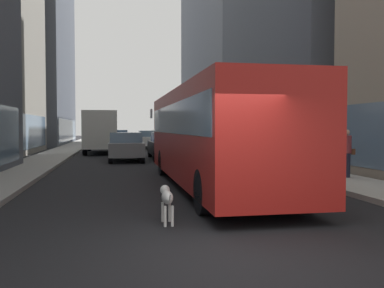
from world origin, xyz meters
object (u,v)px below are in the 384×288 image
(car_yellow_taxi, at_px, (159,138))
(box_truck, at_px, (101,131))
(car_grey_wagon, at_px, (126,147))
(car_blue_hatchback, at_px, (120,137))
(transit_bus, at_px, (211,131))
(car_black_suv, at_px, (166,146))
(car_white_van, at_px, (148,139))
(dalmatian_dog, at_px, (167,198))
(pedestrian_with_handbag, at_px, (347,153))

(car_yellow_taxi, height_order, box_truck, box_truck)
(car_yellow_taxi, bearing_deg, car_grey_wagon, -101.51)
(car_blue_hatchback, relative_size, car_yellow_taxi, 0.86)
(car_grey_wagon, bearing_deg, transit_bus, -77.58)
(car_black_suv, bearing_deg, car_blue_hatchback, 95.92)
(transit_bus, relative_size, car_yellow_taxi, 2.43)
(box_truck, bearing_deg, car_white_van, 58.11)
(box_truck, relative_size, dalmatian_dog, 7.79)
(car_blue_hatchback, relative_size, box_truck, 0.54)
(car_grey_wagon, distance_m, dalmatian_dog, 15.70)
(car_white_van, distance_m, car_blue_hatchback, 9.90)
(transit_bus, xyz_separation_m, car_black_suv, (0.00, 11.68, -0.95))
(transit_bus, distance_m, car_grey_wagon, 11.20)
(car_blue_hatchback, distance_m, pedestrian_with_handbag, 35.19)
(car_black_suv, bearing_deg, car_white_van, 90.00)
(box_truck, bearing_deg, car_black_suv, -60.69)
(box_truck, bearing_deg, car_grey_wagon, -78.57)
(transit_bus, xyz_separation_m, car_white_van, (0.00, 25.24, -0.95))
(transit_bus, distance_m, car_blue_hatchback, 34.93)
(transit_bus, xyz_separation_m, car_yellow_taxi, (1.60, 30.54, -0.95))
(car_white_van, xyz_separation_m, box_truck, (-4.00, -6.43, 0.84))
(box_truck, xyz_separation_m, pedestrian_with_handbag, (8.98, -18.38, -0.65))
(dalmatian_dog, relative_size, pedestrian_with_handbag, 0.57)
(car_grey_wagon, distance_m, car_white_van, 14.54)
(transit_bus, distance_m, box_truck, 19.23)
(car_grey_wagon, height_order, car_blue_hatchback, same)
(car_yellow_taxi, relative_size, pedestrian_with_handbag, 2.81)
(car_white_van, distance_m, car_yellow_taxi, 5.54)
(car_grey_wagon, relative_size, car_yellow_taxi, 0.88)
(car_white_van, height_order, car_blue_hatchback, same)
(car_black_suv, xyz_separation_m, box_truck, (-4.00, 7.13, 0.84))
(car_white_van, relative_size, car_blue_hatchback, 1.09)
(car_grey_wagon, bearing_deg, car_yellow_taxi, 78.49)
(transit_bus, height_order, car_blue_hatchback, transit_bus)
(dalmatian_dog, height_order, pedestrian_with_handbag, pedestrian_with_handbag)
(car_black_suv, bearing_deg, car_yellow_taxi, 85.15)
(transit_bus, distance_m, car_black_suv, 11.72)
(car_yellow_taxi, height_order, pedestrian_with_handbag, pedestrian_with_handbag)
(car_blue_hatchback, height_order, car_black_suv, same)
(transit_bus, bearing_deg, car_grey_wagon, 102.42)
(car_blue_hatchback, bearing_deg, car_yellow_taxi, -47.05)
(car_white_van, xyz_separation_m, dalmatian_dog, (-2.02, -30.04, -0.31))
(car_black_suv, bearing_deg, pedestrian_with_handbag, -66.11)
(car_grey_wagon, distance_m, car_blue_hatchback, 23.94)
(transit_bus, xyz_separation_m, car_blue_hatchback, (-2.40, 34.84, -0.96))
(car_yellow_taxi, distance_m, box_truck, 13.03)
(car_black_suv, height_order, box_truck, box_truck)
(car_blue_hatchback, bearing_deg, box_truck, -95.70)
(car_grey_wagon, xyz_separation_m, box_truck, (-1.60, 7.91, 0.84))
(car_white_van, bearing_deg, transit_bus, -90.00)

